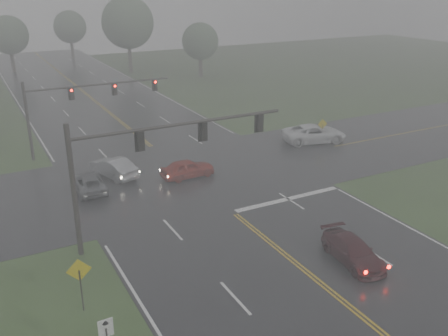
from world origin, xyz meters
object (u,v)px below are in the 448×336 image
sedan_red (188,177)px  signal_gantry_near (143,153)px  car_grey (90,191)px  sedan_maroon (352,262)px  pickup_white (314,142)px  signal_gantry_far (75,101)px  sedan_silver (114,177)px

sedan_red → signal_gantry_near: bearing=140.0°
car_grey → signal_gantry_near: size_ratio=0.33×
sedan_maroon → sedan_red: bearing=107.8°
pickup_white → signal_gantry_near: 23.37m
sedan_red → signal_gantry_far: signal_gantry_far is taller
sedan_maroon → signal_gantry_far: (-9.07, 25.50, 4.76)m
car_grey → sedan_red: bearing=176.0°
signal_gantry_near → signal_gantry_far: bearing=90.1°
car_grey → sedan_maroon: bearing=125.2°
car_grey → signal_gantry_near: 10.28m
signal_gantry_far → sedan_red: bearing=-58.1°
sedan_maroon → pickup_white: size_ratio=0.75×
sedan_silver → signal_gantry_near: signal_gantry_near is taller
sedan_maroon → sedan_red: size_ratio=1.06×
sedan_maroon → signal_gantry_far: bearing=116.7°
car_grey → signal_gantry_far: bearing=-95.4°
car_grey → pickup_white: (21.69, 1.57, 0.00)m
sedan_red → pickup_white: 14.45m
sedan_silver → pickup_white: size_ratio=0.76×
pickup_white → signal_gantry_far: size_ratio=0.47×
sedan_maroon → sedan_silver: bearing=120.6°
sedan_silver → car_grey: bearing=20.5°
sedan_red → signal_gantry_near: 11.22m
signal_gantry_near → signal_gantry_far: signal_gantry_near is taller
sedan_red → sedan_silver: size_ratio=0.92×
car_grey → sedan_silver: bearing=-137.9°
sedan_maroon → signal_gantry_near: 13.16m
sedan_red → signal_gantry_far: size_ratio=0.33×
sedan_red → sedan_maroon: bearing=-171.1°
sedan_red → car_grey: bearing=81.2°
pickup_white → sedan_red: bearing=114.6°
sedan_red → pickup_white: (14.23, 2.49, 0.00)m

